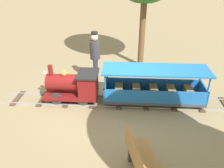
{
  "coord_description": "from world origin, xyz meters",
  "views": [
    {
      "loc": [
        -5.17,
        -0.19,
        3.29
      ],
      "look_at": [
        0.0,
        0.13,
        0.55
      ],
      "focal_mm": 35.85,
      "sensor_mm": 36.0,
      "label": 1
    }
  ],
  "objects": [
    {
      "name": "passenger_car",
      "position": [
        0.0,
        -0.97,
        0.42
      ],
      "size": [
        0.82,
        2.7,
        0.97
      ],
      "color": "#3F3F3F",
      "rests_on": "ground_plane"
    },
    {
      "name": "locomotive",
      "position": [
        0.0,
        1.13,
        0.48
      ],
      "size": [
        0.72,
        1.45,
        1.0
      ],
      "color": "maroon",
      "rests_on": "ground_plane"
    },
    {
      "name": "track",
      "position": [
        0.0,
        -0.07,
        0.02
      ],
      "size": [
        0.76,
        6.4,
        0.04
      ],
      "color": "gray",
      "rests_on": "ground_plane"
    },
    {
      "name": "park_bench",
      "position": [
        -2.6,
        -0.56,
        0.42
      ],
      "size": [
        1.36,
        0.72,
        0.82
      ],
      "color": "olive",
      "rests_on": "ground_plane"
    },
    {
      "name": "conductor_person",
      "position": [
        1.15,
        0.71,
        0.96
      ],
      "size": [
        0.3,
        0.3,
        1.62
      ],
      "color": "#282D47",
      "rests_on": "ground_plane"
    },
    {
      "name": "ground_plane",
      "position": [
        0.0,
        0.0,
        0.0
      ],
      "size": [
        60.0,
        60.0,
        0.0
      ],
      "primitive_type": "plane",
      "color": "#8C7A56"
    }
  ]
}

